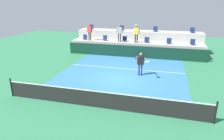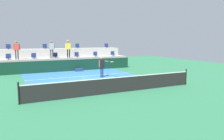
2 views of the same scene
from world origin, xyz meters
name	(u,v)px [view 1 (image 1 of 2)]	position (x,y,z in m)	size (l,w,h in m)	color
ground_plane	(119,80)	(0.00, 0.00, 0.00)	(40.00, 40.00, 0.00)	#2D754C
court_inner_paint	(122,75)	(0.00, 1.00, 0.00)	(9.00, 10.00, 0.01)	teal
court_service_line	(126,69)	(0.00, 2.40, 0.01)	(9.00, 0.06, 0.00)	white
tennis_net	(100,99)	(0.00, -4.00, 0.50)	(10.48, 0.08, 1.07)	black
sponsor_backboard	(133,52)	(0.00, 6.00, 0.55)	(13.00, 0.16, 1.10)	#0F3323
seating_tier_lower	(135,48)	(0.00, 7.30, 0.62)	(13.00, 1.80, 1.25)	#ADAAA3
seating_tier_upper	(138,41)	(0.00, 9.10, 1.05)	(13.00, 1.80, 2.10)	#ADAAA3
stadium_chair_lower_far_left	(85,37)	(-5.38, 7.23, 1.46)	(0.44, 0.40, 0.52)	#2D2D33
stadium_chair_lower_left	(105,38)	(-3.17, 7.23, 1.46)	(0.44, 0.40, 0.52)	#2D2D33
stadium_chair_lower_mid_left	(125,39)	(-1.11, 7.23, 1.46)	(0.44, 0.40, 0.52)	#2D2D33
stadium_chair_lower_mid_right	(147,40)	(1.11, 7.23, 1.46)	(0.44, 0.40, 0.52)	#2D2D33
stadium_chair_lower_right	(169,41)	(3.20, 7.23, 1.46)	(0.44, 0.40, 0.52)	#2D2D33
stadium_chair_lower_far_right	(193,42)	(5.31, 7.23, 1.46)	(0.44, 0.40, 0.52)	#2D2D33
stadium_chair_upper_far_left	(91,27)	(-5.30, 9.03, 2.31)	(0.44, 0.40, 0.52)	#2D2D33
stadium_chair_upper_left	(122,28)	(-1.81, 9.03, 2.31)	(0.44, 0.40, 0.52)	#2D2D33
stadium_chair_upper_right	(155,29)	(1.76, 9.03, 2.31)	(0.44, 0.40, 0.52)	#2D2D33
stadium_chair_upper_far_right	(192,31)	(5.37, 9.03, 2.31)	(0.44, 0.40, 0.52)	#2D2D33
tennis_player	(141,62)	(1.31, 1.17, 1.03)	(0.98, 1.13, 1.68)	navy
spectator_leaning_on_rail	(90,30)	(-4.67, 6.85, 2.27)	(0.60, 0.26, 1.70)	#2D2D33
spectator_in_grey	(120,31)	(-1.55, 6.85, 2.29)	(0.60, 0.26, 1.71)	#2D2D33
spectator_with_hat	(136,31)	(0.11, 6.85, 2.33)	(0.60, 0.43, 1.76)	black
tennis_ball	(84,81)	(-1.48, -2.45, 0.69)	(0.07, 0.07, 0.07)	#CCE033
equipment_bag	(140,58)	(0.71, 5.39, 0.15)	(0.76, 0.28, 0.30)	navy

